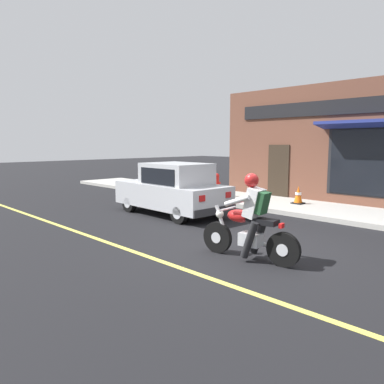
# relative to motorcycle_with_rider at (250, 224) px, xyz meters

# --- Properties ---
(ground_plane) EXTENTS (80.00, 80.00, 0.00)m
(ground_plane) POSITION_rel_motorcycle_with_rider_xyz_m (0.54, 0.47, -0.68)
(ground_plane) COLOR black
(sidewalk_curb) EXTENTS (2.60, 22.00, 0.14)m
(sidewalk_curb) POSITION_rel_motorcycle_with_rider_xyz_m (5.51, 3.47, -0.61)
(sidewalk_curb) COLOR #ADAAA3
(sidewalk_curb) RESTS_ON ground
(lane_stripe) EXTENTS (0.12, 19.80, 0.01)m
(lane_stripe) POSITION_rel_motorcycle_with_rider_xyz_m (-1.26, 3.47, -0.67)
(lane_stripe) COLOR #D1C64C
(lane_stripe) RESTS_ON ground
(storefront_building) EXTENTS (1.25, 10.86, 4.20)m
(storefront_building) POSITION_rel_motorcycle_with_rider_xyz_m (7.04, 0.73, 1.43)
(storefront_building) COLOR brown
(storefront_building) RESTS_ON ground
(motorcycle_with_rider) EXTENTS (0.63, 2.02, 1.62)m
(motorcycle_with_rider) POSITION_rel_motorcycle_with_rider_xyz_m (0.00, 0.00, 0.00)
(motorcycle_with_rider) COLOR black
(motorcycle_with_rider) RESTS_ON ground
(car_hatchback) EXTENTS (1.73, 3.82, 1.57)m
(car_hatchback) POSITION_rel_motorcycle_with_rider_xyz_m (1.92, 4.34, 0.09)
(car_hatchback) COLOR black
(car_hatchback) RESTS_ON ground
(traffic_cone) EXTENTS (0.36, 0.36, 0.60)m
(traffic_cone) POSITION_rel_motorcycle_with_rider_xyz_m (5.72, 2.28, -0.25)
(traffic_cone) COLOR black
(traffic_cone) RESTS_ON sidewalk_curb
(fire_hydrant) EXTENTS (0.36, 0.24, 0.88)m
(fire_hydrant) POSITION_rel_motorcycle_with_rider_xyz_m (5.10, 5.39, -0.11)
(fire_hydrant) COLOR red
(fire_hydrant) RESTS_ON sidewalk_curb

